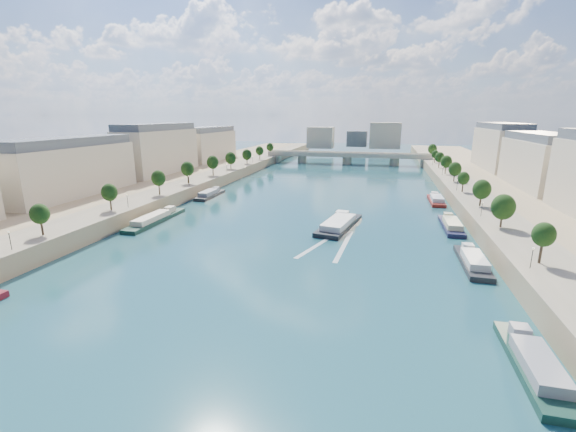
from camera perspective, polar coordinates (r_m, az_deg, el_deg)
The scene contains 17 objects.
ground at distance 138.15m, azimuth 3.33°, elevation 0.79°, with size 700.00×700.00×0.00m, color #0D2F39.
quay_left at distance 166.07m, azimuth -21.92°, elevation 3.00°, with size 44.00×520.00×5.00m, color #9E8460.
quay_right at distance 143.67m, azimuth 32.85°, elevation -0.01°, with size 44.00×520.00×5.00m, color #9E8460.
pave_left at distance 157.39m, azimuth -17.55°, elevation 3.73°, with size 14.00×520.00×0.10m, color gray.
pave_right at distance 138.85m, azimuth 27.17°, elevation 1.38°, with size 14.00×520.00×0.10m, color gray.
trees_left at distance 157.18m, azimuth -16.70°, elevation 5.79°, with size 4.80×268.80×8.26m.
trees_right at distance 147.01m, azimuth 25.81°, elevation 4.36°, with size 4.80×268.80×8.26m.
lamps_left at distance 146.21m, azimuth -18.12°, elevation 3.98°, with size 0.36×200.36×4.28m.
lamps_right at distance 142.13m, azimuth 25.09°, elevation 3.02°, with size 0.36×200.36×4.28m.
buildings_left at distance 181.37m, azimuth -23.54°, elevation 8.22°, with size 16.00×226.00×23.20m.
buildings_right at distance 157.17m, azimuth 36.68°, elevation 5.71°, with size 16.00×226.00×23.20m.
skyline at distance 352.55m, azimuth 10.57°, elevation 11.47°, with size 79.00×42.00×22.00m.
bridge at distance 274.23m, azimuth 8.76°, elevation 8.68°, with size 112.00×12.00×8.15m.
tour_barge at distance 118.31m, azimuth 7.58°, elevation -1.22°, with size 12.28×27.32×3.68m.
wake at distance 102.80m, azimuth 6.52°, elevation -4.21°, with size 12.34×26.02×0.04m.
moored_barges_left at distance 107.95m, azimuth -27.39°, elevation -4.44°, with size 5.00×156.39×3.60m.
moored_barges_right at distance 92.72m, azimuth 26.37°, elevation -7.33°, with size 5.00×162.11×3.60m.
Camera 1 is at (24.10, -31.91, 33.24)m, focal length 24.00 mm.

